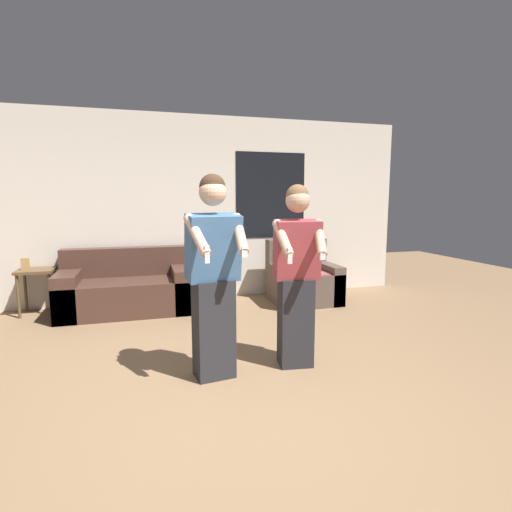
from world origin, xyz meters
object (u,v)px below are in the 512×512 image
at_px(person_left, 214,277).
at_px(person_right, 297,276).
at_px(couch, 128,290).
at_px(side_table, 36,277).
at_px(armchair, 303,281).

relative_size(person_left, person_right, 1.05).
distance_m(couch, side_table, 1.18).
xyz_separation_m(armchair, person_left, (-1.69, -2.13, 0.56)).
relative_size(side_table, person_left, 0.44).
bearing_deg(armchair, couch, 175.96).
relative_size(couch, person_left, 1.01).
height_order(armchair, person_right, person_right).
distance_m(couch, person_right, 2.77).
height_order(armchair, person_left, person_left).
bearing_deg(person_right, armchair, 65.80).
distance_m(side_table, person_left, 3.16).
bearing_deg(couch, person_right, -56.22).
xyz_separation_m(armchair, person_right, (-0.94, -2.08, 0.53)).
xyz_separation_m(person_left, person_right, (0.75, 0.04, -0.04)).
height_order(side_table, person_left, person_left).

